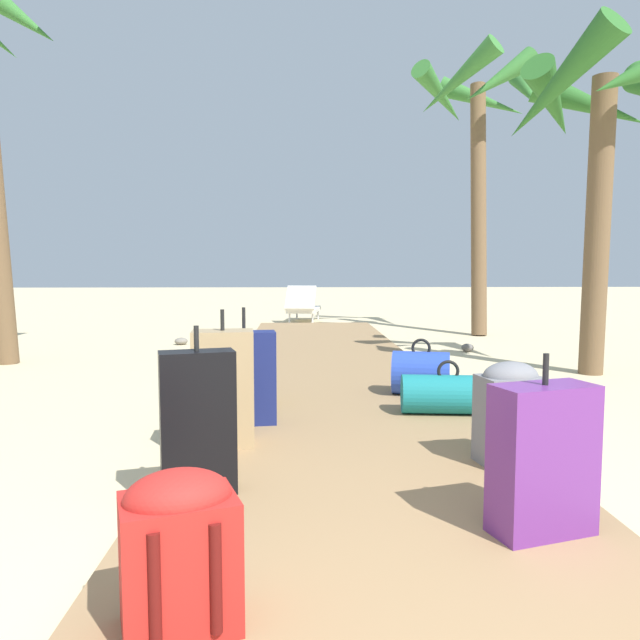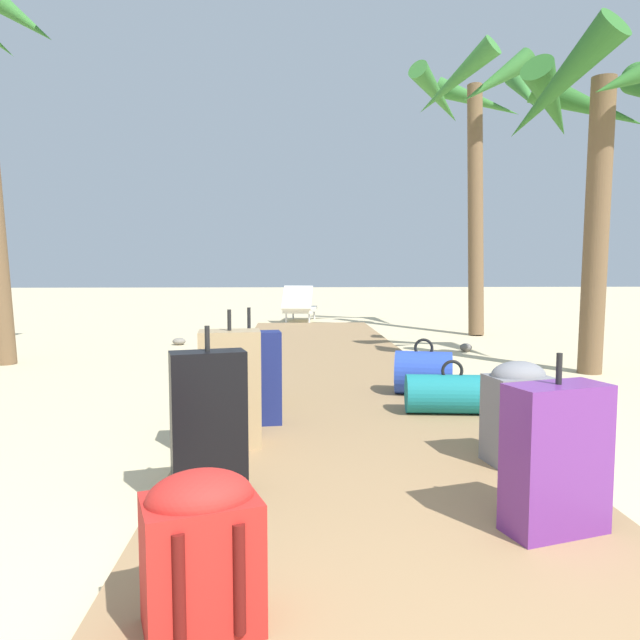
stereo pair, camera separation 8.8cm
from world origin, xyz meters
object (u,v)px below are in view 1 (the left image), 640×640
at_px(backpack_red, 179,546).
at_px(palm_tree_near_right, 599,120).
at_px(palm_tree_far_right, 480,118).
at_px(duffel_bag_teal, 448,394).
at_px(backpack_olive, 246,370).
at_px(suitcase_purple, 543,459).
at_px(suitcase_navy, 244,378).
at_px(duffel_bag_blue, 421,373).
at_px(lounge_chair, 303,307).
at_px(suitcase_tan, 223,388).
at_px(suitcase_black, 198,422).
at_px(backpack_grey, 510,410).

relative_size(backpack_red, palm_tree_near_right, 0.14).
bearing_deg(palm_tree_far_right, duffel_bag_teal, -108.61).
height_order(palm_tree_far_right, palm_tree_near_right, palm_tree_far_right).
height_order(backpack_olive, backpack_red, backpack_olive).
relative_size(suitcase_purple, palm_tree_near_right, 0.21).
relative_size(backpack_olive, suitcase_navy, 0.62).
bearing_deg(suitcase_purple, duffel_bag_blue, 88.76).
height_order(backpack_red, lounge_chair, lounge_chair).
distance_m(backpack_olive, palm_tree_near_right, 4.59).
bearing_deg(duffel_bag_blue, suitcase_tan, -137.05).
xyz_separation_m(suitcase_purple, lounge_chair, (-0.87, 10.33, -0.06)).
relative_size(suitcase_tan, suitcase_black, 1.03).
relative_size(backpack_olive, backpack_grey, 0.89).
bearing_deg(suitcase_purple, backpack_grey, 78.50).
bearing_deg(duffel_bag_blue, suitcase_black, -125.05).
distance_m(backpack_grey, duffel_bag_teal, 1.14).
relative_size(duffel_bag_blue, palm_tree_near_right, 0.16).
height_order(backpack_olive, suitcase_purple, suitcase_purple).
distance_m(backpack_grey, backpack_red, 2.09).
xyz_separation_m(backpack_red, palm_tree_far_right, (3.44, 8.46, 3.35)).
distance_m(duffel_bag_blue, palm_tree_near_right, 3.50).
height_order(duffel_bag_blue, duffel_bag_teal, duffel_bag_blue).
bearing_deg(suitcase_navy, suitcase_purple, -52.22).
relative_size(backpack_grey, duffel_bag_teal, 0.81).
height_order(suitcase_purple, suitcase_black, suitcase_black).
bearing_deg(lounge_chair, backpack_grey, -83.72).
distance_m(suitcase_navy, duffel_bag_teal, 1.50).
bearing_deg(suitcase_tan, lounge_chair, 86.43).
bearing_deg(lounge_chair, duffel_bag_blue, -83.11).
bearing_deg(backpack_olive, suitcase_black, -91.87).
height_order(backpack_grey, lounge_chair, lounge_chair).
height_order(suitcase_tan, lounge_chair, suitcase_tan).
height_order(duffel_bag_teal, palm_tree_far_right, palm_tree_far_right).
height_order(suitcase_purple, duffel_bag_teal, suitcase_purple).
height_order(suitcase_navy, lounge_chair, suitcase_navy).
xyz_separation_m(backpack_red, lounge_chair, (0.47, 10.92, -0.01)).
xyz_separation_m(duffel_bag_blue, backpack_red, (-1.39, -3.24, 0.07)).
xyz_separation_m(suitcase_tan, duffel_bag_teal, (1.56, 0.72, -0.20)).
height_order(suitcase_black, suitcase_navy, same).
relative_size(backpack_grey, palm_tree_near_right, 0.16).
height_order(suitcase_tan, duffel_bag_blue, suitcase_tan).
distance_m(suitcase_black, duffel_bag_teal, 2.18).
distance_m(backpack_olive, duffel_bag_teal, 1.57).
height_order(suitcase_tan, suitcase_navy, suitcase_tan).
bearing_deg(backpack_olive, palm_tree_far_right, 57.48).
bearing_deg(suitcase_purple, suitcase_tan, 138.88).
height_order(duffel_bag_blue, backpack_red, backpack_red).
xyz_separation_m(suitcase_purple, suitcase_black, (-1.46, 0.48, 0.04)).
bearing_deg(backpack_red, suitcase_black, 96.56).
relative_size(suitcase_navy, backpack_red, 1.66).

